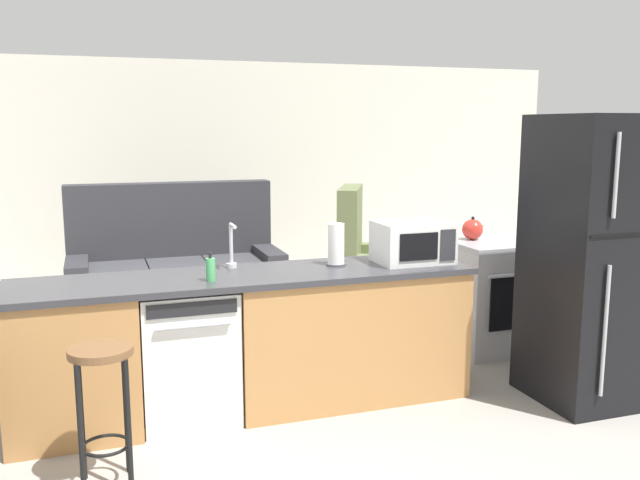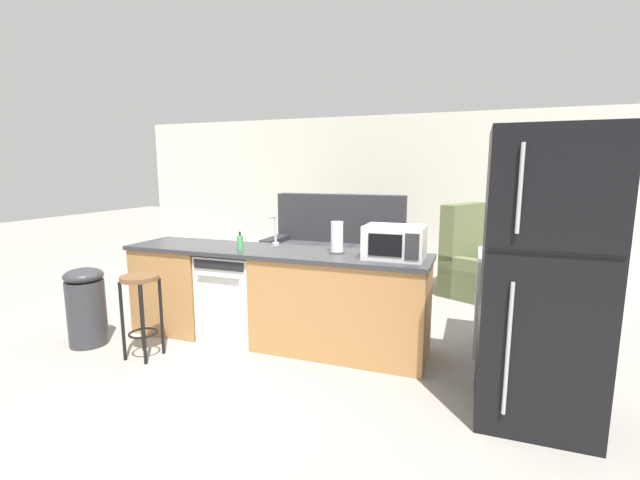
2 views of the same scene
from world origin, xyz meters
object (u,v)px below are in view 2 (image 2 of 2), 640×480
at_px(refrigerator, 542,279).
at_px(couch, 336,253).
at_px(microwave, 395,242).
at_px(soap_bottle, 240,243).
at_px(trash_bin, 86,306).
at_px(stove_range, 520,303).
at_px(kettle, 504,242).
at_px(armchair, 475,269).
at_px(dishwasher, 236,295).
at_px(paper_towel_roll, 337,238).
at_px(bar_stool, 141,299).

xyz_separation_m(refrigerator, couch, (-2.38, 3.04, -0.56)).
bearing_deg(microwave, soap_bottle, -174.75).
height_order(microwave, trash_bin, microwave).
bearing_deg(stove_range, refrigerator, -90.01).
distance_m(refrigerator, kettle, 1.24).
height_order(soap_bottle, armchair, armchair).
distance_m(dishwasher, stove_range, 2.66).
height_order(soap_bottle, couch, couch).
bearing_deg(paper_towel_roll, couch, 108.21).
bearing_deg(kettle, armchair, 97.79).
height_order(refrigerator, couch, refrigerator).
bearing_deg(armchair, trash_bin, -138.81).
relative_size(soap_bottle, trash_bin, 0.24).
xyz_separation_m(paper_towel_roll, soap_bottle, (-0.88, -0.20, -0.07)).
relative_size(stove_range, trash_bin, 1.22).
bearing_deg(paper_towel_roll, kettle, 23.22).
distance_m(bar_stool, trash_bin, 0.72).
bearing_deg(soap_bottle, paper_towel_roll, 12.93).
bearing_deg(microwave, stove_range, 27.64).
bearing_deg(couch, kettle, -39.34).
bearing_deg(dishwasher, microwave, -0.05).
relative_size(dishwasher, refrigerator, 0.44).
height_order(bar_stool, couch, couch).
relative_size(bar_stool, armchair, 0.62).
height_order(trash_bin, couch, couch).
distance_m(dishwasher, paper_towel_roll, 1.19).
xyz_separation_m(trash_bin, armchair, (3.42, 3.00, -0.03)).
xyz_separation_m(paper_towel_roll, trash_bin, (-2.23, -0.75, -0.66)).
distance_m(kettle, bar_stool, 3.30).
height_order(paper_towel_roll, couch, couch).
height_order(stove_range, armchair, armchair).
bearing_deg(trash_bin, stove_range, 17.78).
distance_m(stove_range, armchair, 1.82).
relative_size(microwave, couch, 0.25).
distance_m(kettle, trash_bin, 3.94).
height_order(dishwasher, microwave, microwave).
bearing_deg(microwave, couch, 118.07).
distance_m(microwave, trash_bin, 2.92).
bearing_deg(couch, paper_towel_roll, -71.79).
xyz_separation_m(soap_bottle, couch, (0.08, 2.62, -0.58)).
relative_size(bar_stool, couch, 0.37).
bearing_deg(microwave, dishwasher, 179.95).
height_order(kettle, couch, couch).
xyz_separation_m(paper_towel_roll, bar_stool, (-1.53, -0.79, -0.50)).
height_order(refrigerator, soap_bottle, refrigerator).
relative_size(microwave, soap_bottle, 2.84).
distance_m(microwave, armchair, 2.51).
relative_size(refrigerator, armchair, 1.58).
distance_m(soap_bottle, trash_bin, 1.58).
relative_size(trash_bin, armchair, 0.62).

